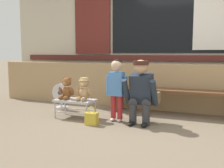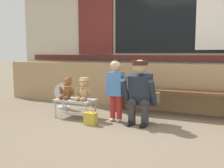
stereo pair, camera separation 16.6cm
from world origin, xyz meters
name	(u,v)px [view 1 (the left image)]	position (x,y,z in m)	size (l,w,h in m)	color
ground_plane	(143,130)	(0.00, 0.00, 0.00)	(60.00, 60.00, 0.00)	#756651
brick_low_wall	(164,87)	(0.00, 1.43, 0.42)	(7.24, 0.25, 0.85)	tan
shop_facade	(171,14)	(0.00, 1.94, 1.82)	(7.39, 0.26, 3.64)	beige
wooden_bench_long	(172,93)	(0.21, 1.06, 0.37)	(2.10, 0.40, 0.44)	brown
small_display_bench	(75,102)	(-1.21, 0.25, 0.27)	(0.64, 0.36, 0.30)	#BCBCC1
teddy_bear_plain	(67,89)	(-1.37, 0.25, 0.46)	(0.28, 0.26, 0.36)	brown
teddy_bear_with_hat	(84,89)	(-1.05, 0.26, 0.47)	(0.28, 0.27, 0.36)	tan
child_standing	(117,83)	(-0.51, 0.31, 0.59)	(0.35, 0.18, 0.96)	#B7282D
adult_crouching	(142,92)	(-0.11, 0.33, 0.48)	(0.50, 0.49, 0.95)	#333338
handbag_on_ground	(92,118)	(-0.76, -0.03, 0.10)	(0.18, 0.11, 0.27)	gold
floor_fan	(61,96)	(-1.81, 0.74, 0.24)	(0.34, 0.24, 0.48)	silver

